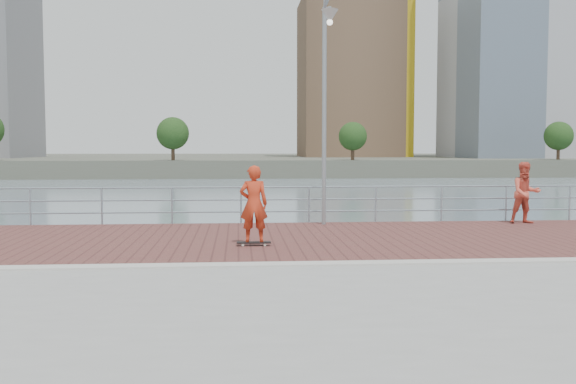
{
  "coord_description": "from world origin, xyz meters",
  "views": [
    {
      "loc": [
        -1.12,
        -12.23,
        2.3
      ],
      "look_at": [
        0.0,
        2.0,
        1.3
      ],
      "focal_mm": 40.0,
      "sensor_mm": 36.0,
      "label": 1
    }
  ],
  "objects": [
    {
      "name": "brick_lane",
      "position": [
        0.0,
        3.6,
        0.01
      ],
      "size": [
        40.0,
        6.8,
        0.02
      ],
      "primitive_type": "cube",
      "color": "brown",
      "rests_on": "seawall"
    },
    {
      "name": "far_shore",
      "position": [
        0.0,
        122.5,
        -0.75
      ],
      "size": [
        320.0,
        95.0,
        2.5
      ],
      "primitive_type": "cube",
      "color": "#4C5142",
      "rests_on": "ground"
    },
    {
      "name": "curb",
      "position": [
        0.0,
        0.0,
        0.03
      ],
      "size": [
        40.0,
        0.4,
        0.06
      ],
      "primitive_type": "cube",
      "color": "#B7B5AD",
      "rests_on": "seawall"
    },
    {
      "name": "shoreline_trees",
      "position": [
        16.24,
        77.0,
        4.3
      ],
      "size": [
        169.64,
        4.98,
        6.65
      ],
      "color": "#473323",
      "rests_on": "far_shore"
    },
    {
      "name": "street_lamp",
      "position": [
        1.42,
        6.03,
        4.54
      ],
      "size": [
        0.47,
        1.35,
        6.39
      ],
      "color": "gray",
      "rests_on": "brick_lane"
    },
    {
      "name": "water",
      "position": [
        0.0,
        0.0,
        -2.0
      ],
      "size": [
        400.0,
        400.0,
        0.0
      ],
      "primitive_type": "plane",
      "color": "slate",
      "rests_on": "ground"
    },
    {
      "name": "skyline",
      "position": [
        29.51,
        104.29,
        23.04
      ],
      "size": [
        233.0,
        41.0,
        58.45
      ],
      "color": "#ADA38E",
      "rests_on": "far_shore"
    },
    {
      "name": "skateboard",
      "position": [
        -0.75,
        2.52,
        0.09
      ],
      "size": [
        0.79,
        0.21,
        0.09
      ],
      "rotation": [
        0.0,
        0.0,
        -0.01
      ],
      "color": "black",
      "rests_on": "brick_lane"
    },
    {
      "name": "skateboarder",
      "position": [
        -0.75,
        2.52,
        0.99
      ],
      "size": [
        0.65,
        0.43,
        1.78
      ],
      "primitive_type": "imported",
      "rotation": [
        0.0,
        0.0,
        3.13
      ],
      "color": "red",
      "rests_on": "skateboard"
    },
    {
      "name": "guardrail",
      "position": [
        0.0,
        7.0,
        0.69
      ],
      "size": [
        39.06,
        0.06,
        1.13
      ],
      "color": "#8C9EA8",
      "rests_on": "brick_lane"
    },
    {
      "name": "bystander",
      "position": [
        7.46,
        6.24,
        0.94
      ],
      "size": [
        0.91,
        0.72,
        1.84
      ],
      "primitive_type": "imported",
      "rotation": [
        0.0,
        0.0,
        -0.02
      ],
      "color": "#DC5540",
      "rests_on": "brick_lane"
    }
  ]
}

